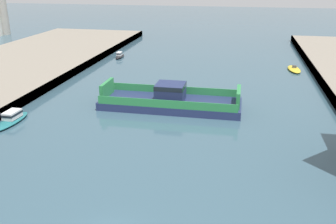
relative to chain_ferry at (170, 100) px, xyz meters
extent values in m
cube|color=#423D38|center=(-20.89, -8.32, -0.36)|extent=(0.30, 140.00, 1.43)
cube|color=navy|center=(0.00, 0.00, -0.53)|extent=(19.84, 6.78, 1.10)
cube|color=#2D8947|center=(-0.01, 3.30, 0.57)|extent=(19.03, 0.18, 1.10)
cube|color=#2D8947|center=(0.01, -3.30, 0.57)|extent=(19.03, 0.18, 1.10)
cube|color=navy|center=(0.00, 0.00, 1.24)|extent=(3.98, 3.71, 2.43)
cube|color=black|center=(0.00, 0.00, 2.10)|extent=(4.02, 3.75, 0.60)
cube|color=#2D8947|center=(9.41, 0.03, 1.12)|extent=(0.52, 4.70, 2.20)
cube|color=#2D8947|center=(-9.41, -0.03, 1.12)|extent=(0.52, 4.70, 2.20)
ellipsoid|color=yellow|center=(19.77, 25.70, -0.80)|extent=(2.74, 6.33, 0.56)
cube|color=#4C4C51|center=(19.77, 25.70, -0.26)|extent=(0.79, 0.47, 0.50)
ellipsoid|color=black|center=(-17.59, 30.40, -0.81)|extent=(1.67, 5.05, 0.55)
cube|color=silver|center=(-17.57, 30.02, -0.14)|extent=(1.09, 1.79, 0.79)
cube|color=black|center=(-17.57, 30.02, -0.04)|extent=(1.12, 1.84, 0.24)
ellipsoid|color=#237075|center=(-18.87, -9.86, -0.81)|extent=(2.25, 6.96, 0.54)
cube|color=silver|center=(-18.86, -9.34, -0.06)|extent=(1.52, 2.45, 0.95)
cube|color=black|center=(-18.86, -9.34, 0.05)|extent=(1.56, 2.52, 0.28)
camera|label=1|loc=(9.43, -48.72, 16.92)|focal=39.58mm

